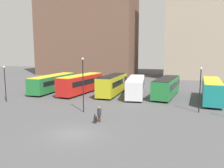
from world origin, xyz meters
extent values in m
plane|color=#4C4C4F|center=(0.00, 0.00, 0.00)|extent=(160.00, 160.00, 0.00)
cube|color=brown|center=(-20.27, 51.39, 20.91)|extent=(30.83, 15.45, 41.82)
cube|color=tan|center=(19.20, 51.39, 19.64)|extent=(28.70, 17.23, 39.28)
cube|color=#237A38|center=(-13.29, 18.37, 1.58)|extent=(2.62, 11.93, 2.61)
cube|color=black|center=(-13.26, 23.25, 1.90)|extent=(2.61, 2.20, 0.99)
cube|color=black|center=(-13.30, 17.30, 1.90)|extent=(2.63, 7.64, 0.78)
cube|color=yellow|center=(-13.29, 18.37, 2.92)|extent=(2.42, 11.69, 0.08)
cylinder|color=black|center=(-13.27, 22.06, 0.50)|extent=(2.46, 1.01, 1.00)
cylinder|color=black|center=(-13.31, 14.68, 0.50)|extent=(2.46, 1.01, 1.00)
cube|color=red|center=(-7.51, 18.00, 1.70)|extent=(3.99, 11.25, 2.85)
cube|color=black|center=(-6.93, 22.47, 2.06)|extent=(2.86, 2.35, 1.08)
cube|color=black|center=(-7.64, 17.01, 2.06)|extent=(3.50, 7.33, 0.85)
cube|color=yellow|center=(-7.51, 18.00, 3.16)|extent=(3.76, 11.01, 0.08)
cylinder|color=black|center=(-7.07, 21.38, 0.50)|extent=(2.58, 1.32, 1.01)
cylinder|color=black|center=(-7.96, 14.61, 0.50)|extent=(2.58, 1.32, 1.01)
cube|color=gold|center=(-1.99, 18.54, 1.72)|extent=(2.50, 10.21, 2.90)
cube|color=black|center=(-1.98, 22.72, 2.08)|extent=(2.53, 1.88, 1.10)
cube|color=black|center=(-1.99, 17.62, 2.08)|extent=(2.53, 6.53, 0.87)
cube|color=black|center=(-1.99, 18.54, 3.21)|extent=(2.31, 10.00, 0.08)
cylinder|color=black|center=(-1.98, 21.70, 0.48)|extent=(2.39, 0.97, 0.97)
cylinder|color=black|center=(-1.99, 15.38, 0.48)|extent=(2.39, 0.97, 0.97)
cube|color=silver|center=(2.07, 18.15, 1.60)|extent=(3.76, 10.42, 2.70)
cube|color=black|center=(1.54, 22.30, 1.94)|extent=(2.75, 2.18, 1.03)
cube|color=black|center=(2.18, 17.24, 1.94)|extent=(3.33, 6.79, 0.81)
cube|color=white|center=(2.07, 18.15, 2.99)|extent=(3.54, 10.20, 0.08)
cylinder|color=black|center=(1.67, 21.29, 0.45)|extent=(2.49, 1.20, 0.90)
cylinder|color=black|center=(2.47, 15.02, 0.45)|extent=(2.49, 1.20, 0.90)
cube|color=#237A38|center=(6.86, 19.35, 1.59)|extent=(3.98, 10.81, 2.65)
cube|color=black|center=(7.44, 23.64, 1.92)|extent=(2.86, 2.28, 1.01)
cube|color=black|center=(6.73, 18.41, 1.92)|extent=(3.50, 7.05, 0.79)
cube|color=black|center=(6.86, 19.35, 2.96)|extent=(3.75, 10.58, 0.08)
cylinder|color=black|center=(7.30, 22.60, 0.49)|extent=(2.59, 1.30, 0.97)
cylinder|color=black|center=(6.42, 16.11, 0.49)|extent=(2.59, 1.30, 0.97)
cube|color=#19847F|center=(13.29, 17.51, 1.67)|extent=(3.33, 10.84, 2.78)
cube|color=black|center=(13.66, 21.87, 2.02)|extent=(2.63, 2.16, 1.05)
cube|color=black|center=(13.21, 16.55, 2.02)|extent=(3.03, 7.01, 0.83)
cube|color=yellow|center=(13.29, 17.51, 3.10)|extent=(3.12, 10.61, 0.08)
cylinder|color=black|center=(13.57, 20.80, 0.51)|extent=(2.41, 1.22, 1.03)
cylinder|color=black|center=(13.01, 14.21, 0.51)|extent=(2.41, 1.22, 1.03)
cylinder|color=#4C3828|center=(0.96, 3.80, 0.37)|extent=(0.15, 0.15, 0.73)
cylinder|color=#4C3828|center=(1.12, 3.79, 0.37)|extent=(0.15, 0.15, 0.73)
cylinder|color=#2D2D33|center=(1.04, 3.80, 1.05)|extent=(0.43, 0.43, 0.64)
sphere|color=#9E7051|center=(1.04, 3.80, 1.49)|extent=(0.24, 0.24, 0.24)
cube|color=black|center=(0.78, 3.35, 0.33)|extent=(0.24, 0.36, 0.66)
cube|color=black|center=(0.77, 3.23, 0.81)|extent=(0.12, 0.03, 0.30)
cylinder|color=black|center=(11.06, 10.56, 2.55)|extent=(0.12, 0.12, 5.10)
sphere|color=beige|center=(11.06, 10.56, 5.19)|extent=(0.28, 0.28, 0.28)
cylinder|color=black|center=(-15.02, 8.65, 2.46)|extent=(0.12, 0.12, 4.92)
sphere|color=beige|center=(-15.02, 8.65, 5.00)|extent=(0.28, 0.28, 0.28)
cylinder|color=black|center=(-2.04, 6.76, 3.11)|extent=(0.12, 0.12, 6.22)
sphere|color=beige|center=(-2.04, 6.76, 6.30)|extent=(0.28, 0.28, 0.28)
camera|label=1|loc=(8.51, -16.38, 6.96)|focal=35.00mm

